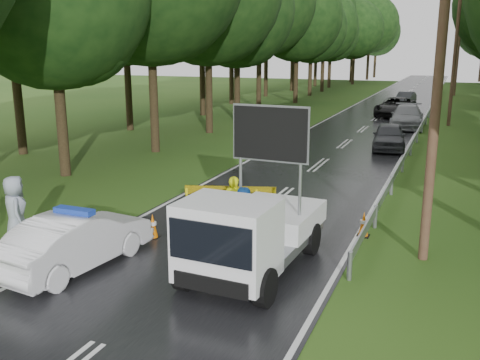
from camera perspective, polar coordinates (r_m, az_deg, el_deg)
The scene contains 21 objects.
ground at distance 13.95m, azimuth -3.69°, elevation -8.21°, with size 160.00×160.00×0.00m, color #264E16.
road at distance 42.32m, azimuth 14.32°, elevation 6.38°, with size 7.00×140.00×0.02m, color black.
guardrail at distance 41.60m, azimuth 19.38°, elevation 6.64°, with size 0.12×60.06×0.70m.
utility_pole_near at distance 13.62m, azimuth 20.59°, elevation 12.29°, with size 1.40×0.24×10.00m.
utility_pole_mid at distance 39.62m, azimuth 21.98°, elevation 12.67°, with size 1.40×0.24×10.00m.
utility_pole_far at distance 65.62m, azimuth 22.27°, elevation 12.75°, with size 1.40×0.24×10.00m.
police_sedan at distance 13.63m, azimuth -17.03°, elevation -6.25°, with size 1.92×4.31×1.51m.
work_truck at distance 12.57m, azimuth 1.02°, elevation -5.62°, with size 2.37×4.93×3.86m.
barrier at distance 16.34m, azimuth -1.05°, elevation -1.62°, with size 2.67×0.90×1.15m.
officer at distance 15.41m, azimuth -0.67°, elevation -2.67°, with size 0.62×0.41×1.70m, color #E4F00D.
civilian at distance 13.72m, azimuth 0.60°, elevation -4.50°, with size 0.89×0.69×1.82m, color #1951A7.
bystander_right at distance 15.65m, azimuth -22.81°, elevation -3.07°, with size 0.95×0.62×1.94m, color #8D97A9.
queue_car_first at distance 29.47m, azimuth 15.60°, elevation 4.52°, with size 1.65×4.09×1.39m, color #3B3D42.
queue_car_second at distance 37.94m, azimuth 17.39°, elevation 6.47°, with size 2.09×5.14×1.49m, color gray.
queue_car_third at distance 44.01m, azimuth 16.25°, elevation 7.49°, with size 2.46×5.34×1.48m, color black.
queue_car_fourth at distance 52.48m, azimuth 17.24°, elevation 8.26°, with size 1.36×3.90×1.29m, color #3C3E43.
cone_near_left at distance 14.11m, azimuth -20.59°, elevation -7.50°, with size 0.30×0.30×0.64m.
cone_center at distance 15.65m, azimuth -1.37°, elevation -4.48°, with size 0.30×0.30×0.64m.
cone_far at distance 15.99m, azimuth 0.02°, elevation -3.82°, with size 0.37×0.37×0.77m.
cone_left_mid at distance 15.34m, azimuth -9.29°, elevation -4.89°, with size 0.34×0.34×0.72m.
cone_right at distance 15.68m, azimuth 13.05°, elevation -4.64°, with size 0.35×0.35×0.73m.
Camera 1 is at (5.68, -11.61, 5.25)m, focal length 40.00 mm.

